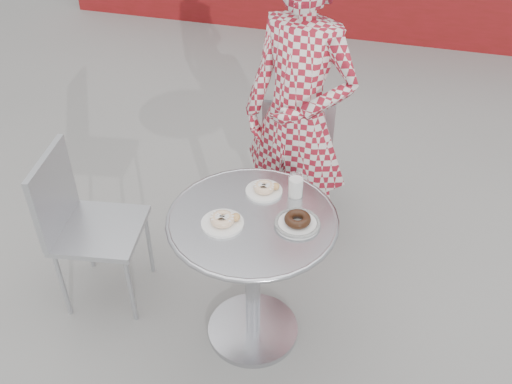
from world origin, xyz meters
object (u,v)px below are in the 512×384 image
(chair_far, at_px, (297,172))
(plate_near, at_px, (223,221))
(plate_checker, at_px, (297,222))
(bistro_table, at_px, (253,249))
(plate_far, at_px, (265,189))
(chair_left, at_px, (103,255))
(seated_person, at_px, (299,119))
(milk_cup, at_px, (296,186))

(chair_far, height_order, plate_near, chair_far)
(plate_checker, bearing_deg, bistro_table, -177.91)
(chair_far, distance_m, plate_far, 0.95)
(chair_left, height_order, seated_person, seated_person)
(seated_person, height_order, plate_checker, seated_person)
(seated_person, bearing_deg, plate_near, -82.12)
(chair_far, bearing_deg, plate_checker, 94.17)
(bistro_table, bearing_deg, chair_left, 176.21)
(bistro_table, height_order, milk_cup, milk_cup)
(bistro_table, xyz_separation_m, plate_checker, (0.18, 0.01, 0.19))
(chair_far, height_order, milk_cup, milk_cup)
(bistro_table, xyz_separation_m, chair_left, (-0.77, 0.05, -0.28))
(plate_checker, bearing_deg, chair_far, 101.23)
(seated_person, xyz_separation_m, plate_far, (-0.04, -0.49, -0.07))
(seated_person, bearing_deg, plate_far, -75.69)
(chair_left, distance_m, plate_checker, 1.06)
(plate_far, bearing_deg, seated_person, 85.60)
(chair_far, bearing_deg, seated_person, 92.18)
(chair_far, xyz_separation_m, plate_checker, (0.20, -0.99, 0.48))
(chair_left, height_order, plate_near, chair_left)
(plate_checker, height_order, milk_cup, milk_cup)
(chair_far, xyz_separation_m, milk_cup, (0.15, -0.80, 0.51))
(chair_left, bearing_deg, seated_person, -62.27)
(plate_checker, bearing_deg, chair_left, 177.33)
(plate_near, bearing_deg, bistro_table, 34.98)
(bistro_table, bearing_deg, chair_far, 90.76)
(plate_far, bearing_deg, milk_cup, 5.08)
(chair_far, height_order, plate_far, chair_far)
(bistro_table, relative_size, plate_near, 4.17)
(chair_left, xyz_separation_m, plate_far, (0.77, 0.13, 0.47))
(plate_near, distance_m, milk_cup, 0.35)
(plate_checker, distance_m, milk_cup, 0.19)
(chair_far, relative_size, plate_near, 4.63)
(chair_far, height_order, plate_checker, chair_far)
(plate_far, distance_m, plate_checker, 0.25)
(bistro_table, height_order, plate_far, plate_far)
(plate_far, distance_m, milk_cup, 0.13)
(chair_far, height_order, seated_person, seated_person)
(seated_person, distance_m, plate_checker, 0.68)
(bistro_table, distance_m, plate_near, 0.23)
(chair_left, relative_size, seated_person, 0.51)
(chair_far, distance_m, plate_checker, 1.11)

